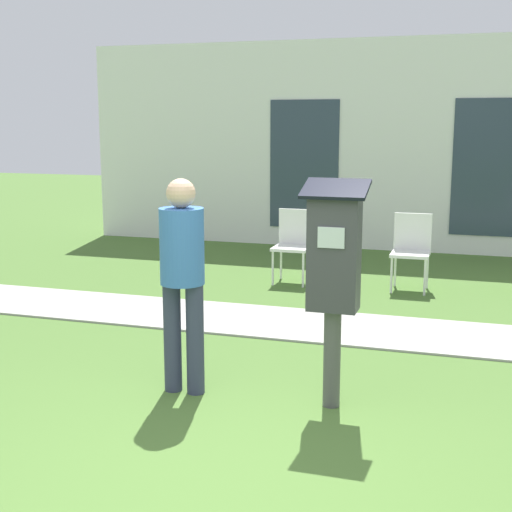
# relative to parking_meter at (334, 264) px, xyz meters

# --- Properties ---
(ground_plane) EXTENTS (40.00, 40.00, 0.00)m
(ground_plane) POSITION_rel_parking_meter_xyz_m (-0.34, -1.29, -1.02)
(ground_plane) COLOR #476B2D
(sidewalk) EXTENTS (12.00, 1.10, 0.02)m
(sidewalk) POSITION_rel_parking_meter_xyz_m (-0.34, 1.89, -1.01)
(sidewalk) COLOR #A3A099
(sidewalk) RESTS_ON ground
(building_facade) EXTENTS (10.00, 0.26, 3.20)m
(building_facade) POSITION_rel_parking_meter_xyz_m (-0.34, 6.41, 0.58)
(building_facade) COLOR white
(building_facade) RESTS_ON ground
(parking_meter) EXTENTS (0.44, 0.31, 1.59)m
(parking_meter) POSITION_rel_parking_meter_xyz_m (0.00, 0.00, 0.00)
(parking_meter) COLOR #4C4C4C
(parking_meter) RESTS_ON ground
(person_standing) EXTENTS (0.32, 0.32, 1.58)m
(person_standing) POSITION_rel_parking_meter_xyz_m (-1.09, -0.06, -0.09)
(person_standing) COLOR #333851
(person_standing) RESTS_ON ground
(outdoor_chair_left) EXTENTS (0.44, 0.44, 0.90)m
(outdoor_chair_left) POSITION_rel_parking_meter_xyz_m (-1.24, 3.76, -0.49)
(outdoor_chair_left) COLOR white
(outdoor_chair_left) RESTS_ON ground
(outdoor_chair_middle) EXTENTS (0.44, 0.44, 0.90)m
(outdoor_chair_middle) POSITION_rel_parking_meter_xyz_m (0.19, 3.78, -0.49)
(outdoor_chair_middle) COLOR white
(outdoor_chair_middle) RESTS_ON ground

